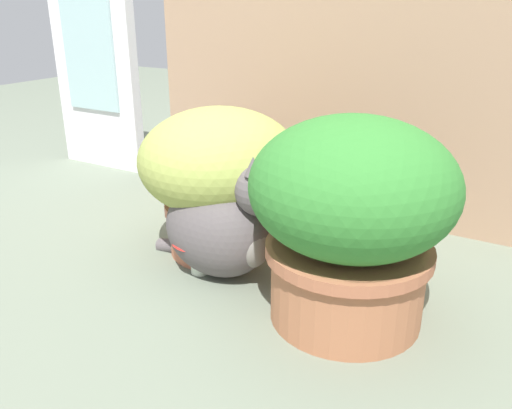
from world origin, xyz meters
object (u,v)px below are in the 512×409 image
object	(u,v)px
grass_planter	(220,174)
leafy_planter	(350,215)
cat	(224,227)
mushroom_ornament_red	(200,231)

from	to	relation	value
grass_planter	leafy_planter	world-z (taller)	leafy_planter
grass_planter	leafy_planter	distance (m)	0.41
grass_planter	cat	world-z (taller)	grass_planter
mushroom_ornament_red	leafy_planter	bearing A→B (deg)	-1.22
leafy_planter	cat	size ratio (longest dim) A/B	1.08
grass_planter	leafy_planter	bearing A→B (deg)	-18.76
leafy_planter	mushroom_ornament_red	xyz separation A→B (m)	(-0.36, 0.01, -0.12)
grass_planter	cat	bearing A→B (deg)	-52.90
grass_planter	cat	distance (m)	0.16
grass_planter	mushroom_ornament_red	size ratio (longest dim) A/B	2.65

